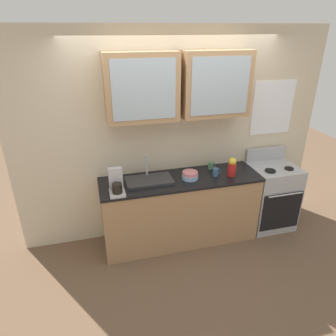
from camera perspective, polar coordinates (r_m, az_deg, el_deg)
name	(u,v)px	position (r m, az deg, el deg)	size (l,w,h in m)	color
ground_plane	(180,238)	(4.20, 2.18, -12.93)	(10.00, 10.00, 0.00)	brown
back_wall_unit	(175,125)	(3.75, 1.35, 8.14)	(3.92, 0.43, 2.62)	beige
counter	(180,209)	(3.94, 2.28, -7.78)	(1.98, 0.59, 0.90)	#A87F56
stove_range	(270,196)	(4.45, 18.66, -4.99)	(0.61, 0.59, 1.08)	#ADAFB5
sink_faucet	(149,180)	(3.64, -3.57, -2.22)	(0.56, 0.32, 0.30)	#2D2D30
bowl_stack	(190,175)	(3.71, 4.15, -1.37)	(0.20, 0.20, 0.09)	#8CB7E0
vase	(232,167)	(3.82, 11.89, 0.17)	(0.11, 0.11, 0.24)	#B21E1E
cup_near_sink	(211,166)	(4.00, 8.02, 0.46)	(0.11, 0.07, 0.08)	#4C7F59
cup_near_bowls	(216,172)	(3.81, 8.94, -0.75)	(0.10, 0.07, 0.10)	#38608C
coffee_maker	(116,184)	(3.40, -9.65, -3.04)	(0.17, 0.20, 0.29)	#B7B7BC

